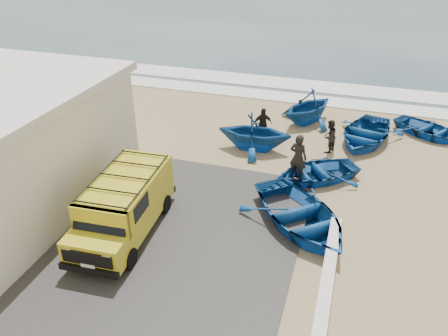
# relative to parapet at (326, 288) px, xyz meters

# --- Properties ---
(ground) EXTENTS (160.00, 160.00, 0.00)m
(ground) POSITION_rel_parapet_xyz_m (-5.00, 3.00, -0.28)
(ground) COLOR tan
(slab) EXTENTS (12.00, 10.00, 0.05)m
(slab) POSITION_rel_parapet_xyz_m (-7.00, 1.00, -0.25)
(slab) COLOR #3C3A37
(slab) RESTS_ON ground
(surf_line) EXTENTS (180.00, 1.60, 0.06)m
(surf_line) POSITION_rel_parapet_xyz_m (-5.00, 15.00, -0.25)
(surf_line) COLOR white
(surf_line) RESTS_ON ground
(surf_wash) EXTENTS (180.00, 2.20, 0.04)m
(surf_wash) POSITION_rel_parapet_xyz_m (-5.00, 17.50, -0.26)
(surf_wash) COLOR white
(surf_wash) RESTS_ON ground
(parapet) EXTENTS (0.35, 6.00, 0.55)m
(parapet) POSITION_rel_parapet_xyz_m (0.00, 0.00, 0.00)
(parapet) COLOR silver
(parapet) RESTS_ON ground
(van) EXTENTS (2.12, 4.77, 2.00)m
(van) POSITION_rel_parapet_xyz_m (-6.61, 0.94, 0.80)
(van) COLOR gold
(van) RESTS_ON ground
(boat_near_left) EXTENTS (5.34, 5.48, 0.93)m
(boat_near_left) POSITION_rel_parapet_xyz_m (-1.18, 2.90, 0.19)
(boat_near_left) COLOR #134E96
(boat_near_left) RESTS_ON ground
(boat_near_right) EXTENTS (4.24, 4.02, 0.72)m
(boat_near_right) POSITION_rel_parapet_xyz_m (-1.04, 6.18, 0.08)
(boat_near_right) COLOR #134E96
(boat_near_right) RESTS_ON ground
(boat_mid_left) EXTENTS (3.37, 2.94, 1.71)m
(boat_mid_left) POSITION_rel_parapet_xyz_m (-4.05, 8.02, 0.58)
(boat_mid_left) COLOR #134E96
(boat_mid_left) RESTS_ON ground
(boat_mid_right) EXTENTS (3.92, 4.80, 0.87)m
(boat_mid_right) POSITION_rel_parapet_xyz_m (0.67, 10.30, 0.16)
(boat_mid_right) COLOR #134E96
(boat_mid_right) RESTS_ON ground
(boat_far_left) EXTENTS (4.17, 4.32, 1.75)m
(boat_far_left) POSITION_rel_parapet_xyz_m (-2.21, 11.77, 0.60)
(boat_far_left) COLOR #134E96
(boat_far_left) RESTS_ON ground
(boat_far_right) EXTENTS (4.10, 3.86, 0.69)m
(boat_far_right) POSITION_rel_parapet_xyz_m (3.56, 11.90, 0.07)
(boat_far_right) COLOR #134E96
(boat_far_right) RESTS_ON ground
(fisherman_front) EXTENTS (0.82, 0.66, 1.96)m
(fisherman_front) POSITION_rel_parapet_xyz_m (-1.79, 5.97, 0.71)
(fisherman_front) COLOR black
(fisherman_front) RESTS_ON ground
(fisherman_middle) EXTENTS (0.81, 0.90, 1.51)m
(fisherman_middle) POSITION_rel_parapet_xyz_m (-0.85, 8.78, 0.48)
(fisherman_middle) COLOR black
(fisherman_middle) RESTS_ON ground
(fisherman_back) EXTENTS (1.02, 0.81, 1.62)m
(fisherman_back) POSITION_rel_parapet_xyz_m (-3.92, 9.02, 0.53)
(fisherman_back) COLOR black
(fisherman_back) RESTS_ON ground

